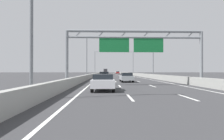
{
  "coord_description": "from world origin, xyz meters",
  "views": [
    {
      "loc": [
        -3.31,
        0.71,
        1.66
      ],
      "look_at": [
        -0.82,
        77.71,
        2.04
      ],
      "focal_mm": 30.61,
      "sensor_mm": 36.0,
      "label": 1
    }
  ],
  "objects_px": {
    "streetlamp_left_near": "(35,8)",
    "silver_car": "(126,77)",
    "sign_gantry": "(134,43)",
    "white_car": "(103,82)",
    "streetlamp_left_mid": "(88,55)",
    "box_truck": "(106,71)",
    "black_car": "(104,76)",
    "red_car": "(118,73)",
    "streetlamp_right_far": "(133,62)",
    "streetlamp_right_mid": "(152,55)",
    "streetlamp_left_far": "(95,62)"
  },
  "relations": [
    {
      "from": "streetlamp_left_mid",
      "to": "streetlamp_right_mid",
      "type": "bearing_deg",
      "value": 0.0
    },
    {
      "from": "sign_gantry",
      "to": "white_car",
      "type": "bearing_deg",
      "value": -123.06
    },
    {
      "from": "silver_car",
      "to": "streetlamp_right_far",
      "type": "bearing_deg",
      "value": 80.91
    },
    {
      "from": "sign_gantry",
      "to": "streetlamp_left_mid",
      "type": "height_order",
      "value": "streetlamp_left_mid"
    },
    {
      "from": "box_truck",
      "to": "sign_gantry",
      "type": "bearing_deg",
      "value": -88.02
    },
    {
      "from": "sign_gantry",
      "to": "black_car",
      "type": "bearing_deg",
      "value": 106.14
    },
    {
      "from": "streetlamp_left_near",
      "to": "silver_car",
      "type": "distance_m",
      "value": 19.32
    },
    {
      "from": "streetlamp_right_far",
      "to": "silver_car",
      "type": "distance_m",
      "value": 48.82
    },
    {
      "from": "streetlamp_left_far",
      "to": "box_truck",
      "type": "height_order",
      "value": "streetlamp_left_far"
    },
    {
      "from": "sign_gantry",
      "to": "streetlamp_left_near",
      "type": "bearing_deg",
      "value": -125.71
    },
    {
      "from": "red_car",
      "to": "streetlamp_right_far",
      "type": "bearing_deg",
      "value": -83.31
    },
    {
      "from": "streetlamp_right_mid",
      "to": "streetlamp_left_far",
      "type": "bearing_deg",
      "value": 114.58
    },
    {
      "from": "streetlamp_right_mid",
      "to": "white_car",
      "type": "xyz_separation_m",
      "value": [
        -11.01,
        -27.69,
        -4.68
      ]
    },
    {
      "from": "streetlamp_left_near",
      "to": "streetlamp_left_mid",
      "type": "height_order",
      "value": "same"
    },
    {
      "from": "white_car",
      "to": "red_car",
      "type": "bearing_deg",
      "value": 85.68
    },
    {
      "from": "streetlamp_left_near",
      "to": "streetlamp_right_far",
      "type": "height_order",
      "value": "same"
    },
    {
      "from": "streetlamp_right_mid",
      "to": "white_car",
      "type": "bearing_deg",
      "value": -111.69
    },
    {
      "from": "streetlamp_right_mid",
      "to": "red_car",
      "type": "relative_size",
      "value": 2.23
    },
    {
      "from": "streetlamp_left_mid",
      "to": "white_car",
      "type": "bearing_deg",
      "value": -81.94
    },
    {
      "from": "black_car",
      "to": "box_truck",
      "type": "relative_size",
      "value": 0.5
    },
    {
      "from": "streetlamp_left_far",
      "to": "streetlamp_right_far",
      "type": "xyz_separation_m",
      "value": [
        14.93,
        0.0,
        0.0
      ]
    },
    {
      "from": "streetlamp_left_far",
      "to": "box_truck",
      "type": "relative_size",
      "value": 1.08
    },
    {
      "from": "streetlamp_left_far",
      "to": "black_car",
      "type": "bearing_deg",
      "value": -84.86
    },
    {
      "from": "streetlamp_right_far",
      "to": "sign_gantry",
      "type": "bearing_deg",
      "value": -97.82
    },
    {
      "from": "streetlamp_right_mid",
      "to": "red_car",
      "type": "height_order",
      "value": "streetlamp_right_mid"
    },
    {
      "from": "streetlamp_right_mid",
      "to": "streetlamp_right_far",
      "type": "relative_size",
      "value": 1.0
    },
    {
      "from": "silver_car",
      "to": "red_car",
      "type": "height_order",
      "value": "red_car"
    },
    {
      "from": "white_car",
      "to": "black_car",
      "type": "height_order",
      "value": "black_car"
    },
    {
      "from": "streetlamp_left_near",
      "to": "black_car",
      "type": "distance_m",
      "value": 23.2
    },
    {
      "from": "streetlamp_left_far",
      "to": "silver_car",
      "type": "relative_size",
      "value": 2.1
    },
    {
      "from": "streetlamp_left_mid",
      "to": "black_car",
      "type": "bearing_deg",
      "value": -69.34
    },
    {
      "from": "silver_car",
      "to": "box_truck",
      "type": "distance_m",
      "value": 92.23
    },
    {
      "from": "silver_car",
      "to": "sign_gantry",
      "type": "bearing_deg",
      "value": -89.05
    },
    {
      "from": "streetlamp_left_mid",
      "to": "box_truck",
      "type": "xyz_separation_m",
      "value": [
        3.95,
        76.82,
        -3.74
      ]
    },
    {
      "from": "white_car",
      "to": "black_car",
      "type": "distance_m",
      "value": 17.46
    },
    {
      "from": "streetlamp_left_far",
      "to": "red_car",
      "type": "xyz_separation_m",
      "value": [
        11.01,
        33.43,
        -4.66
      ]
    },
    {
      "from": "streetlamp_left_near",
      "to": "box_truck",
      "type": "bearing_deg",
      "value": 87.93
    },
    {
      "from": "box_truck",
      "to": "streetlamp_right_far",
      "type": "bearing_deg",
      "value": -76.04
    },
    {
      "from": "sign_gantry",
      "to": "streetlamp_right_far",
      "type": "bearing_deg",
      "value": 82.18
    },
    {
      "from": "streetlamp_left_mid",
      "to": "streetlamp_right_far",
      "type": "xyz_separation_m",
      "value": [
        14.93,
        32.64,
        0.0
      ]
    },
    {
      "from": "sign_gantry",
      "to": "streetlamp_left_near",
      "type": "height_order",
      "value": "streetlamp_left_near"
    },
    {
      "from": "streetlamp_right_mid",
      "to": "silver_car",
      "type": "height_order",
      "value": "streetlamp_right_mid"
    },
    {
      "from": "streetlamp_right_mid",
      "to": "box_truck",
      "type": "relative_size",
      "value": 1.08
    },
    {
      "from": "white_car",
      "to": "black_car",
      "type": "bearing_deg",
      "value": 90.21
    },
    {
      "from": "white_car",
      "to": "sign_gantry",
      "type": "bearing_deg",
      "value": 56.94
    },
    {
      "from": "streetlamp_right_far",
      "to": "silver_car",
      "type": "xyz_separation_m",
      "value": [
        -7.67,
        -47.99,
        -4.66
      ]
    },
    {
      "from": "sign_gantry",
      "to": "red_car",
      "type": "height_order",
      "value": "sign_gantry"
    },
    {
      "from": "streetlamp_right_far",
      "to": "black_car",
      "type": "distance_m",
      "value": 44.52
    },
    {
      "from": "streetlamp_left_far",
      "to": "black_car",
      "type": "height_order",
      "value": "streetlamp_left_far"
    },
    {
      "from": "sign_gantry",
      "to": "black_car",
      "type": "relative_size",
      "value": 3.61
    }
  ]
}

